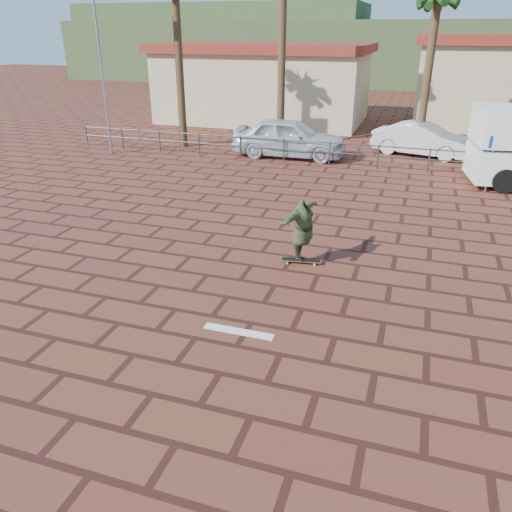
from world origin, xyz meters
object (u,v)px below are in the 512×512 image
at_px(car_white, 422,140).
at_px(car_silver, 289,138).
at_px(longboard, 301,260).
at_px(skateboarder, 302,230).

bearing_deg(car_white, car_silver, 124.90).
distance_m(longboard, skateboarder, 0.80).
distance_m(skateboarder, car_white, 13.16).
height_order(longboard, skateboarder, skateboarder).
bearing_deg(car_silver, skateboarder, -165.15).
bearing_deg(skateboarder, longboard, 164.15).
bearing_deg(car_silver, car_white, -71.22).
bearing_deg(car_white, longboard, -176.33).
relative_size(skateboarder, car_silver, 0.38).
height_order(skateboarder, car_silver, car_silver).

